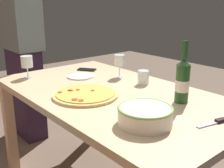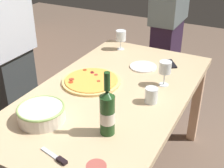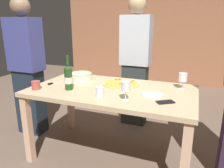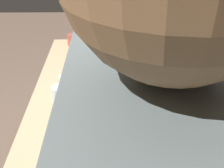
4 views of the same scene
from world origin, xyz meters
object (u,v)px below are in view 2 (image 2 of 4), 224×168
Objects in this scene: dining_table at (112,103)px; cell_phone at (170,64)px; pizza at (91,81)px; wine_bottle at (107,112)px; side_plate at (143,67)px; cup_ceramic at (151,95)px; wine_glass_by_bottle at (121,37)px; pizza_knife at (57,158)px; person_host at (6,48)px; wine_glass_near_pizza at (165,68)px; serving_bowl at (41,113)px; person_guest_right at (169,19)px.

dining_table is 11.11× the size of cell_phone.
wine_bottle is (-0.42, -0.35, 0.11)m from pizza.
wine_bottle is 0.81m from side_plate.
cup_ceramic is 0.48× the size of side_plate.
wine_glass_by_bottle is (1.03, 0.43, -0.01)m from wine_bottle.
dining_table is 0.66m from pizza_knife.
wine_glass_by_bottle is at bearing 46.83° from person_host.
dining_table is 4.16× the size of pizza.
person_host is (-0.55, 1.05, 0.12)m from cell_phone.
pizza is 2.67× the size of cell_phone.
pizza_knife is at bearing 162.89° from cup_ceramic.
wine_glass_near_pizza is at bearing -130.22° from side_plate.
wine_glass_near_pizza is 0.31m from side_plate.
wine_glass_near_pizza reaches higher than pizza_knife.
serving_bowl is 0.37m from wine_bottle.
wine_glass_near_pizza reaches higher than cell_phone.
serving_bowl is 0.75× the size of wine_bottle.
person_guest_right reaches higher than cell_phone.
pizza is 2.43× the size of wine_glass_by_bottle.
person_guest_right is at bearing -19.99° from wine_glass_by_bottle.
person_guest_right is (0.67, 0.24, 0.13)m from cell_phone.
cup_ceramic is 0.65× the size of cell_phone.
wine_glass_near_pizza reaches higher than wine_glass_by_bottle.
pizza_knife is at bearing -161.05° from pizza.
cell_phone is 0.86× the size of pizza_knife.
wine_bottle is 1.11m from wine_glass_by_bottle.
side_plate is at bearing -29.92° from pizza.
cup_ceramic is at bearing -141.62° from wine_glass_by_bottle.
person_guest_right is at bearing -4.69° from serving_bowl.
dining_table is at bearing -22.30° from serving_bowl.
cell_phone is at bearing 6.91° from cup_ceramic.
wine_bottle is at bearing -155.43° from dining_table.
pizza_knife is at bearing 1.20° from person_guest_right.
cup_ceramic is at bearing -17.11° from pizza_knife.
pizza_knife is 1.14m from person_host.
pizza is at bearing 3.13° from person_host.
pizza is 0.22× the size of person_guest_right.
wine_glass_by_bottle reaches higher than dining_table.
side_plate reaches higher than dining_table.
wine_bottle is 0.20× the size of person_host.
cell_phone is (0.56, 0.07, -0.04)m from cup_ceramic.
dining_table is 0.59m from cell_phone.
side_plate is (0.18, 0.22, -0.12)m from wine_glass_near_pizza.
person_guest_right is at bearing 56.19° from person_host.
cell_phone is 1.19m from person_host.
person_host reaches higher than serving_bowl.
wine_bottle is 1.10m from person_host.
person_guest_right is (1.22, 0.05, 0.23)m from dining_table.
side_plate is at bearing 9.58° from wine_bottle.
wine_glass_by_bottle is 0.47m from cell_phone.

